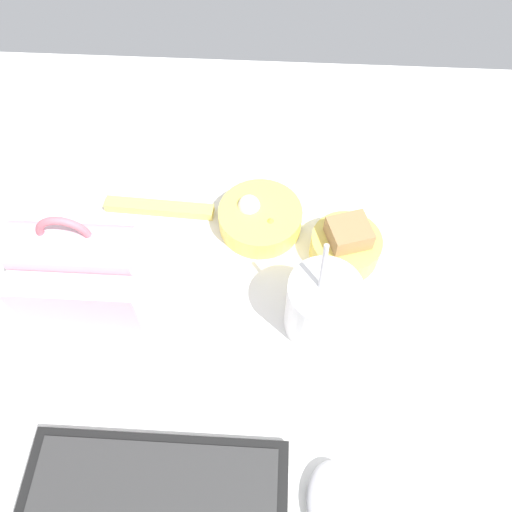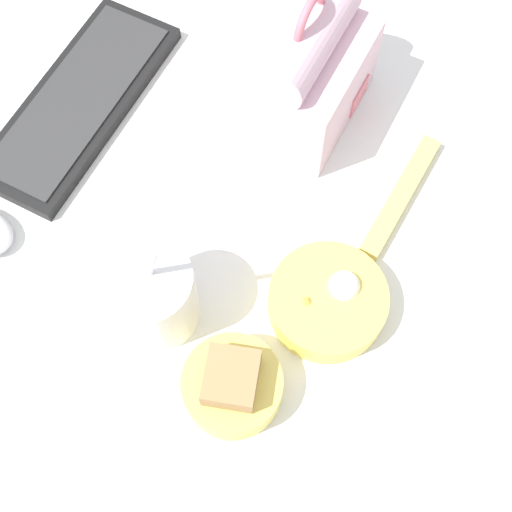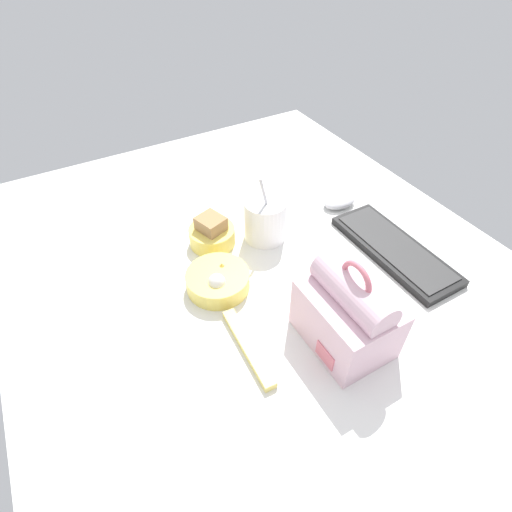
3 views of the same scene
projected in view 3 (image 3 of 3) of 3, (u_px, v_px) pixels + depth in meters
desk_surface at (267, 277)px, 90.83cm from camera, size 140.00×110.00×2.00cm
keyboard at (394, 249)px, 94.58cm from camera, size 32.51×12.22×2.10cm
lunch_bag at (347, 314)px, 72.30cm from camera, size 17.33×13.49×20.04cm
soup_cup at (265, 219)px, 95.74cm from camera, size 10.21×10.21×17.84cm
bento_bowl_sandwich at (212, 234)px, 95.84cm from camera, size 11.07×11.07×7.69cm
bento_bowl_snacks at (218, 280)px, 85.84cm from camera, size 13.75×13.75×5.77cm
computer_mouse at (339, 201)px, 108.13cm from camera, size 6.32×9.47×2.86cm
chopstick_case at (248, 347)px, 75.07cm from camera, size 18.68×3.31×1.60cm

